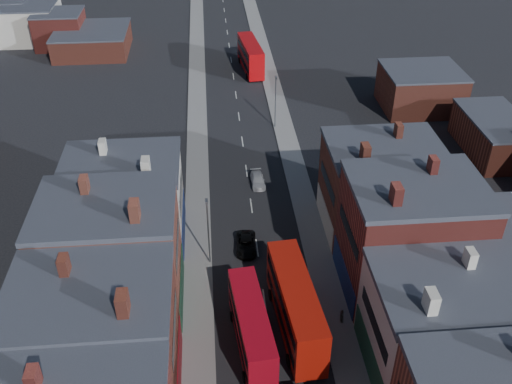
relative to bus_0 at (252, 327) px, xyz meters
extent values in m
cube|color=gray|center=(-4.79, 31.72, -2.48)|extent=(3.00, 200.00, 0.12)
cube|color=gray|center=(8.21, 31.72, -2.48)|extent=(3.00, 200.00, 0.12)
cylinder|color=slate|center=(-3.49, 11.72, 1.46)|extent=(0.16, 0.16, 8.00)
cube|color=slate|center=(-3.49, 11.72, 5.46)|extent=(0.25, 0.70, 0.25)
cylinder|color=slate|center=(6.91, 41.72, 1.46)|extent=(0.16, 0.16, 8.00)
cube|color=slate|center=(6.91, 41.72, 5.46)|extent=(0.25, 0.70, 0.25)
cube|color=#BA0A1B|center=(0.00, 0.00, -0.01)|extent=(3.55, 11.08, 4.36)
cube|color=black|center=(0.00, 0.00, -0.85)|extent=(3.53, 10.22, 0.89)
cube|color=black|center=(0.00, 0.00, 1.03)|extent=(3.53, 10.22, 0.89)
cylinder|color=black|center=(-0.88, -3.59, -2.04)|extent=(0.39, 1.01, 0.99)
cylinder|color=black|center=(1.58, -3.34, -2.04)|extent=(0.39, 1.01, 0.99)
cylinder|color=black|center=(-1.58, 3.34, -2.04)|extent=(0.39, 1.01, 0.99)
cylinder|color=black|center=(0.88, 3.59, -2.04)|extent=(0.39, 1.01, 0.99)
cube|color=red|center=(4.14, 1.89, 0.38)|extent=(3.94, 12.79, 5.03)
cube|color=black|center=(4.14, 1.89, -0.59)|extent=(3.91, 11.79, 1.03)
cube|color=black|center=(4.14, 1.89, 1.58)|extent=(3.91, 11.79, 1.03)
cylinder|color=black|center=(3.06, -2.25, -1.97)|extent=(0.44, 1.17, 1.14)
cylinder|color=black|center=(5.91, -2.00, -1.97)|extent=(0.44, 1.17, 1.14)
cylinder|color=black|center=(2.37, 5.78, -1.97)|extent=(0.44, 1.17, 1.14)
cylinder|color=black|center=(5.22, 6.03, -1.97)|extent=(0.44, 1.17, 1.14)
cube|color=#B0070B|center=(5.01, 64.26, 0.27)|extent=(4.02, 12.34, 4.84)
cube|color=black|center=(5.01, 64.26, -0.67)|extent=(3.98, 11.38, 0.99)
cube|color=black|center=(5.01, 64.26, 1.43)|extent=(3.98, 11.38, 0.99)
cylinder|color=black|center=(4.06, 60.26, -1.99)|extent=(0.45, 1.13, 1.10)
cylinder|color=black|center=(6.79, 60.55, -1.99)|extent=(0.45, 1.13, 1.10)
cylinder|color=black|center=(3.23, 67.96, -1.99)|extent=(0.45, 1.13, 1.10)
cylinder|color=black|center=(5.97, 68.26, -1.99)|extent=(0.45, 1.13, 1.10)
imported|color=black|center=(0.51, 13.68, -1.90)|extent=(2.33, 4.69, 1.28)
imported|color=silver|center=(2.91, 26.44, -1.94)|extent=(1.83, 4.17, 1.19)
imported|color=#635E55|center=(8.62, 2.17, -1.66)|extent=(0.47, 0.92, 1.53)
camera|label=1|loc=(-2.62, -34.37, 37.78)|focal=40.00mm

